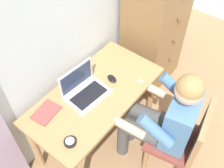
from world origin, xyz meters
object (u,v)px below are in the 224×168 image
desk (96,102)px  computer_mouse (112,79)px  chair (182,139)px  person_seated (165,117)px  laptop (84,89)px  dresser (154,32)px  desk_clock (70,142)px  notebook_pad (46,112)px

desk → computer_mouse: 0.24m
chair → person_seated: 0.26m
laptop → computer_mouse: (0.25, -0.09, -0.04)m
person_seated → dresser: bearing=36.5°
chair → computer_mouse: bearing=91.5°
desk → desk_clock: bearing=-161.0°
desk → person_seated: bearing=-71.1°
computer_mouse → person_seated: bearing=-73.7°
dresser → chair: (-0.84, -0.83, -0.16)m
dresser → computer_mouse: bearing=-173.0°
person_seated → notebook_pad: person_seated is taller
laptop → desk_clock: laptop is taller
dresser → desk_clock: size_ratio=14.48×
dresser → person_seated: dresser is taller
computer_mouse → notebook_pad: computer_mouse is taller
chair → laptop: 0.90m
chair → person_seated: bearing=99.9°
computer_mouse → notebook_pad: (-0.58, 0.19, -0.01)m
computer_mouse → notebook_pad: size_ratio=0.48×
dresser → desk_clock: (-1.51, -0.24, 0.10)m
laptop → notebook_pad: laptop is taller
desk → desk_clock: desk_clock is taller
laptop → notebook_pad: bearing=162.8°
laptop → notebook_pad: 0.35m
person_seated → laptop: person_seated is taller
dresser → computer_mouse: (-0.86, -0.11, 0.10)m
desk → notebook_pad: notebook_pad is taller
desk → notebook_pad: bearing=155.4°
person_seated → desk_clock: (-0.64, 0.40, 0.07)m
desk → desk_clock: 0.49m
laptop → notebook_pad: (-0.33, 0.10, -0.05)m
desk → notebook_pad: 0.43m
laptop → computer_mouse: size_ratio=3.61×
laptop → desk_clock: 0.46m
dresser → notebook_pad: size_ratio=6.20×
laptop → chair: bearing=-71.4°
chair → computer_mouse: 0.76m
computer_mouse → laptop: bearing=178.2°
desk → chair: chair is taller
desk → dresser: bearing=4.7°
desk → person_seated: size_ratio=1.00×
person_seated → computer_mouse: 0.55m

